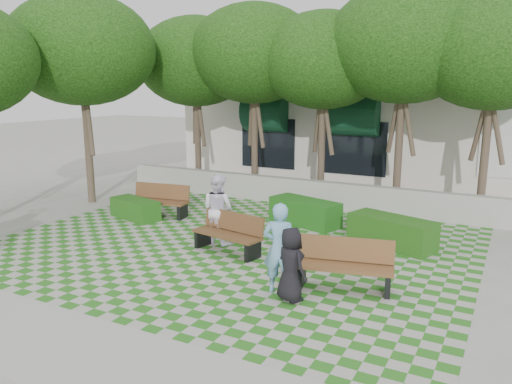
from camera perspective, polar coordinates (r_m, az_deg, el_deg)
The scene contains 16 objects.
ground at distance 12.36m, azimuth -5.36°, elevation -7.42°, with size 90.00×90.00×0.00m, color gray.
lawn at distance 13.15m, azimuth -2.96°, elevation -6.14°, with size 12.00×12.00×0.00m, color #2B721E.
sidewalk_south at distance 9.14m, azimuth -22.37°, elevation -15.60°, with size 16.00×2.00×0.01m, color #9E9B93.
sidewalk_west at distance 17.83m, azimuth -23.27°, elevation -2.26°, with size 2.00×12.00×0.01m, color #9E9B93.
retaining_wall at distance 17.55m, azimuth 5.76°, elevation -0.05°, with size 15.00×0.36×0.90m, color #9E9B93.
bench_east at distance 10.49m, azimuth 10.08°, elevation -8.25°, with size 2.07×1.07×1.04m.
bench_mid at distance 12.54m, azimuth -3.13°, elevation -4.79°, with size 1.98×0.98×0.99m.
bench_west at distance 16.29m, azimuth -11.00°, elevation -1.01°, with size 2.02×0.93×1.02m.
hedge_east at distance 13.46m, azimuth 15.24°, elevation -4.43°, with size 2.22×0.89×0.78m, color #1D4913.
hedge_midright at distance 15.11m, azimuth 5.60°, elevation -2.29°, with size 2.17×0.87×0.76m, color #184F15.
hedge_west at distance 16.17m, azimuth -13.65°, elevation -1.89°, with size 1.78×0.71×0.62m, color #1C4E14.
person_blue at distance 10.01m, azimuth 2.71°, elevation -6.44°, with size 0.68×0.45×1.87m, color #6FA8CA.
person_dark at distance 9.72m, azimuth 4.01°, elevation -8.26°, with size 0.72×0.47×1.47m, color black.
person_white at distance 13.18m, azimuth -4.36°, elevation -1.95°, with size 0.90×0.70×1.86m, color white.
tree_row at distance 17.76m, azimuth 0.00°, elevation 15.50°, with size 17.70×13.40×7.41m.
building at distance 24.47m, azimuth 15.02°, elevation 7.90°, with size 18.00×8.92×5.15m.
Camera 1 is at (6.45, -9.71, 4.10)m, focal length 35.00 mm.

